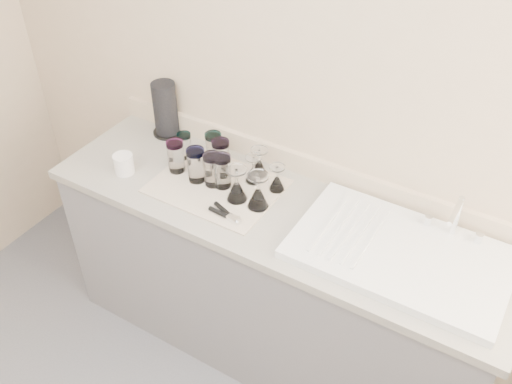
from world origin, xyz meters
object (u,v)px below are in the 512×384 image
Objects in this scene: tumbler_teal at (185,145)px; tumbler_extra at (222,171)px; tumbler_cyan at (214,148)px; tumbler_blue at (196,165)px; white_mug at (123,164)px; can_opener at (226,214)px; tumbler_purple at (221,156)px; goblet_front_left at (237,189)px; tumbler_lavender at (212,169)px; goblet_back_left at (254,173)px; tumbler_magenta at (176,156)px; goblet_back_right at (277,182)px; sink_unit at (401,253)px; goblet_front_right at (258,196)px; paper_towel_roll at (165,110)px; goblet_extra at (259,166)px.

tumbler_teal is 0.81× the size of tumbler_extra.
tumbler_blue reaches higher than tumbler_cyan.
tumbler_extra is 1.17× the size of white_mug.
tumbler_extra is 0.22m from can_opener.
tumbler_purple and goblet_front_left have the same top height.
tumbler_lavender reaches higher than can_opener.
white_mug is (-0.18, -0.23, -0.03)m from tumbler_teal.
goblet_back_left is (0.10, 0.10, -0.04)m from tumbler_extra.
tumbler_lavender is (0.08, 0.01, -0.00)m from tumbler_blue.
white_mug is (-0.21, -0.13, -0.04)m from tumbler_magenta.
tumbler_purple is at bearing 126.87° from tumbler_extra.
goblet_back_right is (0.12, 0.00, -0.00)m from goblet_back_left.
tumbler_extra is (0.14, -0.13, 0.00)m from tumbler_cyan.
sink_unit is 1.28m from white_mug.
goblet_back_right is 0.28m from can_opener.
paper_towel_roll is at bearing 159.12° from goblet_front_right.
tumbler_teal is at bearing -179.03° from goblet_back_right.
sink_unit is 0.90m from tumbler_purple.
tumbler_teal is at bearing 142.47° from tumbler_blue.
tumbler_cyan reaches higher than tumbler_teal.
tumbler_extra is at bearing 156.31° from goblet_front_left.
tumbler_magenta is 1.12× the size of goblet_extra.
tumbler_blue is at bearing 177.14° from goblet_front_right.
goblet_front_right is at bearing 2.87° from goblet_front_left.
sink_unit is 0.97m from tumbler_cyan.
white_mug is at bearing -162.53° from tumbler_extra.
tumbler_lavender is 0.22m from goblet_extra.
paper_towel_roll reaches higher than goblet_front_left.
tumbler_cyan is 0.16m from tumbler_blue.
tumbler_purple is at bearing 173.65° from sink_unit.
tumbler_purple is 1.16× the size of goblet_extra.
tumbler_purple is 1.03× the size of tumbler_magenta.
tumbler_extra is 0.47m from white_mug.
tumbler_blue is at bearing -85.07° from tumbler_cyan.
goblet_front_right is (0.11, -0.14, 0.01)m from goblet_back_left.
goblet_front_left is at bearing -128.12° from goblet_back_right.
tumbler_extra reaches higher than white_mug.
sink_unit is at bearing -10.19° from goblet_back_right.
goblet_back_right is at bearing 20.06° from tumbler_blue.
tumbler_teal is 0.99× the size of goblet_back_left.
goblet_front_right is (0.33, -0.02, -0.03)m from tumbler_blue.
white_mug is at bearing -156.21° from goblet_back_left.
white_mug reaches higher than can_opener.
goblet_extra is at bearing -7.01° from paper_towel_roll.
tumbler_lavender is at bearing -156.74° from goblet_back_right.
tumbler_blue is 0.33m from goblet_front_right.
paper_towel_roll is (-0.21, 0.13, 0.06)m from tumbler_teal.
goblet_back_right is 0.71m from white_mug.
tumbler_magenta is 0.48m from goblet_back_right.
paper_towel_roll is at bearing 165.30° from tumbler_cyan.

